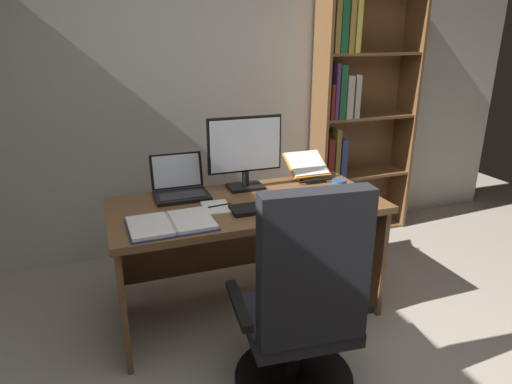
% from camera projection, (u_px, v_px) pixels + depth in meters
% --- Properties ---
extents(wall_back, '(5.35, 0.12, 2.79)m').
position_uv_depth(wall_back, '(228.00, 73.00, 3.47)').
color(wall_back, '#B2ADA3').
rests_on(wall_back, ground).
extents(desk, '(1.59, 0.74, 0.75)m').
position_uv_depth(desk, '(243.00, 229.00, 2.76)').
color(desk, brown).
rests_on(desk, ground).
extents(bookshelf, '(0.87, 0.29, 2.05)m').
position_uv_depth(bookshelf, '(353.00, 115.00, 3.73)').
color(bookshelf, brown).
rests_on(bookshelf, ground).
extents(office_chair, '(0.64, 0.60, 1.11)m').
position_uv_depth(office_chair, '(303.00, 315.00, 2.03)').
color(office_chair, black).
rests_on(office_chair, ground).
extents(monitor, '(0.48, 0.16, 0.46)m').
position_uv_depth(monitor, '(245.00, 153.00, 2.79)').
color(monitor, black).
rests_on(monitor, desk).
extents(laptop, '(0.32, 0.28, 0.24)m').
position_uv_depth(laptop, '(180.00, 187.00, 2.72)').
color(laptop, black).
rests_on(laptop, desk).
extents(keyboard, '(0.42, 0.15, 0.02)m').
position_uv_depth(keyboard, '(267.00, 207.00, 2.52)').
color(keyboard, black).
rests_on(keyboard, desk).
extents(computer_mouse, '(0.06, 0.10, 0.04)m').
position_uv_depth(computer_mouse, '(315.00, 199.00, 2.61)').
color(computer_mouse, black).
rests_on(computer_mouse, desk).
extents(reading_stand_with_book, '(0.27, 0.28, 0.16)m').
position_uv_depth(reading_stand_with_book, '(308.00, 167.00, 3.05)').
color(reading_stand_with_book, black).
rests_on(reading_stand_with_book, desk).
extents(open_binder, '(0.45, 0.33, 0.02)m').
position_uv_depth(open_binder, '(171.00, 223.00, 2.30)').
color(open_binder, navy).
rests_on(open_binder, desk).
extents(notepad, '(0.16, 0.22, 0.01)m').
position_uv_depth(notepad, '(216.00, 207.00, 2.53)').
color(notepad, silver).
rests_on(notepad, desk).
extents(pen, '(0.14, 0.03, 0.01)m').
position_uv_depth(pen, '(220.00, 205.00, 2.53)').
color(pen, black).
rests_on(pen, notepad).
extents(coffee_mug, '(0.09, 0.09, 0.09)m').
position_uv_depth(coffee_mug, '(339.00, 187.00, 2.75)').
color(coffee_mug, '#334C7A').
rests_on(coffee_mug, desk).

